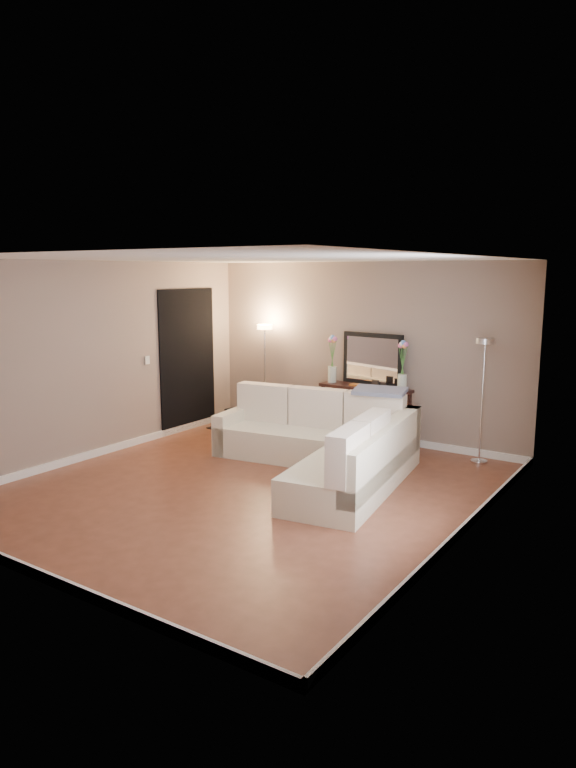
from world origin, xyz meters
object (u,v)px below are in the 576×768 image
Objects in this scene: sectional_sofa at (327,445)px; console_table at (360,411)px; floor_lamp_lit at (265,355)px; floor_lamp_unlit at (483,375)px.

sectional_sofa reaches higher than console_table.
sectional_sofa is at bearing -78.11° from console_table.
floor_lamp_lit reaches higher than console_table.
floor_lamp_lit is at bearing 143.82° from sectional_sofa.
sectional_sofa is at bearing -135.68° from floor_lamp_unlit.
sectional_sofa is 1.47m from console_table.
sectional_sofa is 2.12× the size of console_table.
floor_lamp_unlit is (1.46, 1.43, 0.81)m from sectional_sofa.
floor_lamp_unlit is (1.76, -0.01, 0.68)m from console_table.
console_table is at bearing 101.89° from sectional_sofa.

